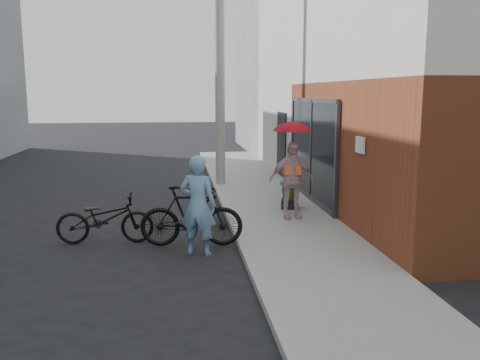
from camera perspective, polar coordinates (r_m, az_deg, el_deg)
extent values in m
plane|color=black|center=(9.13, -5.77, -7.88)|extent=(80.00, 80.00, 0.00)
cube|color=gray|center=(11.27, 4.70, -4.12)|extent=(2.20, 24.00, 0.12)
cube|color=#9E9E99|center=(11.10, -1.18, -4.32)|extent=(0.12, 24.00, 0.12)
cube|color=black|center=(12.73, 8.07, 3.36)|extent=(0.06, 3.80, 2.40)
cube|color=white|center=(9.56, 13.34, 3.86)|extent=(0.04, 0.40, 0.30)
cube|color=silver|center=(19.20, 15.74, 11.63)|extent=(8.00, 6.00, 7.00)
cube|color=slate|center=(25.79, 9.60, 11.29)|extent=(8.00, 8.00, 7.00)
cylinder|color=#9E9E99|center=(14.78, -2.28, 12.64)|extent=(0.28, 0.28, 7.00)
imported|color=#6C99C0|center=(8.68, -4.74, -2.87)|extent=(0.74, 0.62, 1.74)
imported|color=black|center=(9.73, -14.92, -4.21)|extent=(1.79, 0.66, 0.93)
imported|color=black|center=(9.25, -5.48, -4.04)|extent=(1.90, 0.70, 1.12)
imported|color=beige|center=(10.80, 5.79, 0.02)|extent=(0.99, 0.47, 1.64)
imported|color=red|center=(10.66, 5.90, 6.20)|extent=(0.78, 0.78, 0.69)
cube|color=black|center=(11.82, 5.59, -2.68)|extent=(0.46, 0.46, 0.20)
imported|color=#366227|center=(11.74, 5.63, -0.78)|extent=(0.53, 0.46, 0.59)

